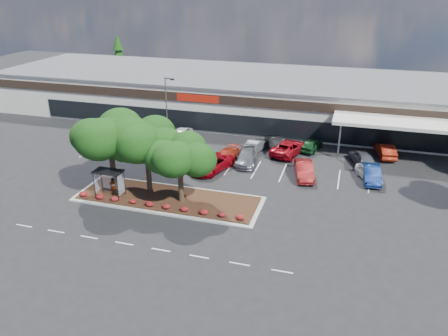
# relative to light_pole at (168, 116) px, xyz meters

# --- Properties ---
(ground) EXTENTS (160.00, 160.00, 0.00)m
(ground) POSITION_rel_light_pole_xyz_m (7.97, -18.21, -3.80)
(ground) COLOR black
(ground) RESTS_ON ground
(retail_store) EXTENTS (80.40, 25.20, 6.25)m
(retail_store) POSITION_rel_light_pole_xyz_m (8.03, 15.69, -0.65)
(retail_store) COLOR beige
(retail_store) RESTS_ON ground
(landscape_island) EXTENTS (18.00, 6.00, 0.26)m
(landscape_island) POSITION_rel_light_pole_xyz_m (5.97, -14.21, -3.68)
(landscape_island) COLOR #A7A8A2
(landscape_island) RESTS_ON ground
(lane_markings) EXTENTS (33.12, 20.06, 0.01)m
(lane_markings) POSITION_rel_light_pole_xyz_m (7.83, -7.79, -3.80)
(lane_markings) COLOR silver
(lane_markings) RESTS_ON ground
(shrub_row) EXTENTS (17.00, 0.80, 0.50)m
(shrub_row) POSITION_rel_light_pole_xyz_m (5.97, -16.31, -3.29)
(shrub_row) COLOR maroon
(shrub_row) RESTS_ON landscape_island
(bus_shelter) EXTENTS (2.75, 1.55, 2.59)m
(bus_shelter) POSITION_rel_light_pole_xyz_m (0.47, -15.27, -1.50)
(bus_shelter) COLOR black
(bus_shelter) RESTS_ON landscape_island
(island_tree_west) EXTENTS (7.20, 7.20, 7.89)m
(island_tree_west) POSITION_rel_light_pole_xyz_m (-0.03, -13.71, 0.40)
(island_tree_west) COLOR #0D340C
(island_tree_west) RESTS_ON landscape_island
(island_tree_mid) EXTENTS (6.60, 6.60, 7.32)m
(island_tree_mid) POSITION_rel_light_pole_xyz_m (3.47, -13.01, 0.12)
(island_tree_mid) COLOR #0D340C
(island_tree_mid) RESTS_ON landscape_island
(island_tree_east) EXTENTS (5.80, 5.80, 6.50)m
(island_tree_east) POSITION_rel_light_pole_xyz_m (7.47, -14.51, -0.29)
(island_tree_east) COLOR #0D340C
(island_tree_east) RESTS_ON landscape_island
(conifer_north_west) EXTENTS (4.40, 4.40, 10.00)m
(conifer_north_west) POSITION_rel_light_pole_xyz_m (-22.03, 27.79, 1.20)
(conifer_north_west) COLOR #0D340C
(conifer_north_west) RESTS_ON ground
(person_waiting) EXTENTS (0.74, 0.58, 1.77)m
(person_waiting) POSITION_rel_light_pole_xyz_m (0.69, -15.18, -2.66)
(person_waiting) COLOR #594C47
(person_waiting) RESTS_ON landscape_island
(light_pole) EXTENTS (1.43, 0.50, 8.65)m
(light_pole) POSITION_rel_light_pole_xyz_m (0.00, 0.00, 0.00)
(light_pole) COLOR #A7A8A2
(light_pole) RESTS_ON ground
(car_0) EXTENTS (2.79, 5.26, 1.70)m
(car_0) POSITION_rel_light_pole_xyz_m (-5.66, -3.16, -2.95)
(car_0) COLOR navy
(car_0) RESTS_ON ground
(car_1) EXTENTS (3.94, 5.93, 1.51)m
(car_1) POSITION_rel_light_pole_xyz_m (-0.74, -2.41, -3.04)
(car_1) COLOR maroon
(car_1) RESTS_ON ground
(car_2) EXTENTS (4.07, 5.59, 1.41)m
(car_2) POSITION_rel_light_pole_xyz_m (1.98, -5.16, -3.10)
(car_2) COLOR silver
(car_2) RESTS_ON ground
(car_3) EXTENTS (4.34, 6.37, 1.62)m
(car_3) POSITION_rel_light_pole_xyz_m (7.83, -6.40, -2.99)
(car_3) COLOR #960711
(car_3) RESTS_ON ground
(car_4) EXTENTS (2.78, 5.01, 1.37)m
(car_4) POSITION_rel_light_pole_xyz_m (8.54, -3.35, -3.12)
(car_4) COLOR maroon
(car_4) RESTS_ON ground
(car_5) EXTENTS (2.77, 5.43, 1.51)m
(car_5) POSITION_rel_light_pole_xyz_m (10.99, -3.28, -3.05)
(car_5) COLOR slate
(car_5) RESTS_ON ground
(car_6) EXTENTS (2.85, 5.31, 1.66)m
(car_6) POSITION_rel_light_pole_xyz_m (17.79, -5.24, -2.97)
(car_6) COLOR maroon
(car_6) RESTS_ON ground
(car_7) EXTENTS (3.21, 4.44, 1.41)m
(car_7) POSITION_rel_light_pole_xyz_m (24.43, -3.87, -3.10)
(car_7) COLOR silver
(car_7) RESTS_ON ground
(car_8) EXTENTS (2.14, 5.00, 1.60)m
(car_8) POSITION_rel_light_pole_xyz_m (24.68, -4.15, -3.00)
(car_8) COLOR navy
(car_8) RESTS_ON ground
(car_9) EXTENTS (1.98, 4.45, 1.49)m
(car_9) POSITION_rel_light_pole_xyz_m (-1.99, 1.67, -3.06)
(car_9) COLOR brown
(car_9) RESTS_ON ground
(car_10) EXTENTS (2.20, 4.15, 1.35)m
(car_10) POSITION_rel_light_pole_xyz_m (-2.15, 3.01, -3.13)
(car_10) COLOR #1D5029
(car_10) RESTS_ON ground
(car_11) EXTENTS (2.50, 5.13, 1.69)m
(car_11) POSITION_rel_light_pole_xyz_m (0.94, 2.31, -2.96)
(car_11) COLOR silver
(car_11) RESTS_ON ground
(car_12) EXTENTS (2.64, 4.61, 1.44)m
(car_12) POSITION_rel_light_pole_xyz_m (11.17, 1.00, -3.08)
(car_12) COLOR slate
(car_12) RESTS_ON ground
(car_13) EXTENTS (4.26, 6.59, 1.69)m
(car_13) POSITION_rel_light_pole_xyz_m (15.20, 0.95, -2.96)
(car_13) COLOR #9D0A15
(car_13) RESTS_ON ground
(car_14) EXTENTS (3.43, 5.45, 1.70)m
(car_14) POSITION_rel_light_pole_xyz_m (13.21, 2.23, -2.95)
(car_14) COLOR black
(car_14) RESTS_ON ground
(car_15) EXTENTS (2.78, 4.71, 1.50)m
(car_15) POSITION_rel_light_pole_xyz_m (17.72, 3.07, -3.05)
(car_15) COLOR #13411C
(car_15) RESTS_ON ground
(car_16) EXTENTS (3.41, 5.07, 1.60)m
(car_16) POSITION_rel_light_pole_xyz_m (23.73, 0.21, -3.00)
(car_16) COLOR #5B5A62
(car_16) RESTS_ON ground
(car_17) EXTENTS (2.63, 5.20, 1.64)m
(car_17) POSITION_rel_light_pole_xyz_m (26.32, 3.55, -2.98)
(car_17) COLOR maroon
(car_17) RESTS_ON ground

